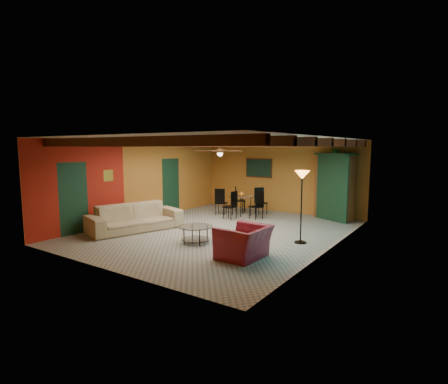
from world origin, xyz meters
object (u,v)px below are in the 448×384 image
Objects in this scene: coffee_table at (196,234)px; potted_plant at (336,148)px; armoire at (335,187)px; vase at (242,186)px; armchair at (244,242)px; sofa at (135,217)px; floor_lamp at (301,207)px; dining_table at (242,202)px.

coffee_table is 5.91m from potted_plant.
armoire reaches higher than vase.
potted_plant is at bearing 0.00° from armoire.
armchair is at bearing -12.74° from coffee_table.
sofa is 4.06m from armchair.
floor_lamp is (0.24, -3.57, -0.16)m from armoire.
dining_table is 0.86× the size of armoire.
dining_table is at bearing -2.77° from sofa.
armchair is at bearing -106.41° from floor_lamp.
armoire is at bearing 178.34° from armchair.
sofa is at bearing -110.07° from vase.
floor_lamp is at bearing -62.00° from armoire.
dining_table reaches higher than armchair.
coffee_table is at bearing -74.43° from sofa.
dining_table is at bearing 143.95° from floor_lamp.
armoire is at bearing 68.58° from coffee_table.
potted_plant is (4.36, 5.02, 2.05)m from sofa.
vase is at bearing 143.95° from floor_lamp.
armoire is (2.97, 1.23, 0.61)m from dining_table.
armchair reaches higher than coffee_table.
floor_lamp is at bearing -36.05° from dining_table.
coffee_table is at bearing -75.91° from dining_table.
floor_lamp is at bearing 34.27° from coffee_table.
floor_lamp is 3.88m from potted_plant.
armoire is 12.05× the size of vase.
vase is (0.00, 0.00, 0.58)m from dining_table.
floor_lamp is at bearing -36.05° from vase.
armoire is 1.35m from potted_plant.
potted_plant reaches higher than dining_table.
floor_lamp is at bearing -55.13° from sofa.
dining_table is 3.92× the size of potted_plant.
sofa is 6.96m from potted_plant.
potted_plant is (-0.24, 3.57, 1.51)m from floor_lamp.
sofa is at bearing -110.07° from dining_table.
vase is (-2.97, -1.23, -1.37)m from potted_plant.
armoire is (2.00, 5.10, 0.88)m from coffee_table.
dining_table is (1.39, 3.79, 0.10)m from sofa.
coffee_table is 4.07m from vase.
coffee_table is at bearing -87.30° from armoire.
sofa is 1.43× the size of dining_table.
armchair is 1.26× the size of coffee_table.
vase reaches higher than armchair.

